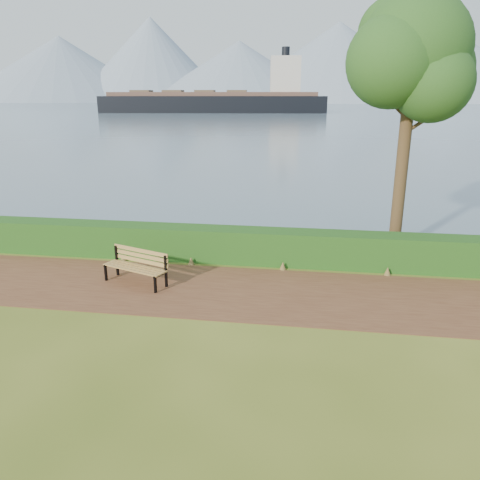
# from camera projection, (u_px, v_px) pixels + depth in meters

# --- Properties ---
(ground) EXTENTS (140.00, 140.00, 0.00)m
(ground) POSITION_uv_depth(u_px,v_px,m) (214.00, 295.00, 11.70)
(ground) COLOR #465719
(ground) RESTS_ON ground
(path) EXTENTS (40.00, 3.40, 0.01)m
(path) POSITION_uv_depth(u_px,v_px,m) (216.00, 290.00, 11.98)
(path) COLOR #522E1C
(path) RESTS_ON ground
(hedge) EXTENTS (32.00, 0.85, 1.00)m
(hedge) POSITION_uv_depth(u_px,v_px,m) (231.00, 245.00, 14.01)
(hedge) COLOR #123F12
(hedge) RESTS_ON ground
(water) EXTENTS (700.00, 510.00, 0.00)m
(water) POSITION_uv_depth(u_px,v_px,m) (310.00, 105.00, 257.33)
(water) COLOR #3E5165
(water) RESTS_ON ground
(mountains) EXTENTS (585.00, 190.00, 70.00)m
(mountains) POSITION_uv_depth(u_px,v_px,m) (302.00, 67.00, 388.47)
(mountains) COLOR gray
(mountains) RESTS_ON ground
(bench) EXTENTS (1.88, 1.13, 0.91)m
(bench) POSITION_uv_depth(u_px,v_px,m) (137.00, 264.00, 12.33)
(bench) COLOR black
(bench) RESTS_ON ground
(tree) EXTENTS (3.74, 3.48, 7.88)m
(tree) POSITION_uv_depth(u_px,v_px,m) (413.00, 56.00, 13.16)
(tree) COLOR #332015
(tree) RESTS_ON ground
(cargo_ship) EXTENTS (67.47, 17.71, 20.26)m
(cargo_ship) POSITION_uv_depth(u_px,v_px,m) (221.00, 102.00, 139.60)
(cargo_ship) COLOR black
(cargo_ship) RESTS_ON ground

